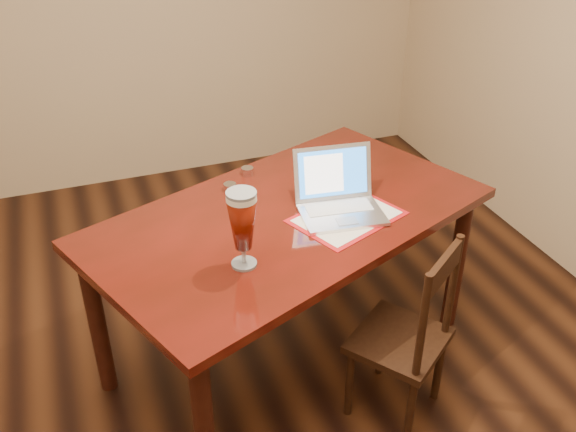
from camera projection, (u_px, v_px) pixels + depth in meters
name	position (u px, v px, depth m)	size (l,w,h in m)	color
ground	(226.00, 415.00, 2.94)	(5.00, 5.00, 0.00)	black
room_shell	(198.00, 29.00, 2.03)	(4.51, 5.01, 2.71)	tan
dining_table	(289.00, 231.00, 2.90)	(2.02, 1.59, 1.16)	#51100A
dining_chair	(406.00, 338.00, 2.76)	(0.53, 0.52, 0.91)	black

